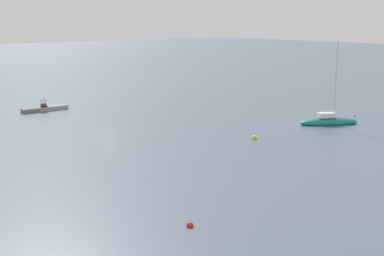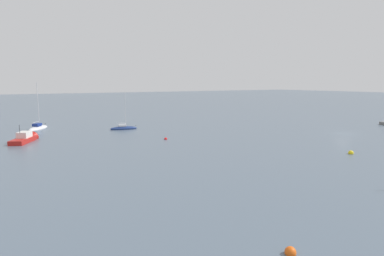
{
  "view_description": "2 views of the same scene",
  "coord_description": "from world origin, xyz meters",
  "px_view_note": "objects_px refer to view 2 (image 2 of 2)",
  "views": [
    {
      "loc": [
        33.35,
        57.24,
        14.19
      ],
      "look_at": [
        0.53,
        17.48,
        3.33
      ],
      "focal_mm": 48.49,
      "sensor_mm": 36.0,
      "label": 1
    },
    {
      "loc": [
        -36.79,
        56.13,
        9.61
      ],
      "look_at": [
        6.12,
        29.36,
        2.51
      ],
      "focal_mm": 30.96,
      "sensor_mm": 36.0,
      "label": 2
    }
  ],
  "objects_px": {
    "sailboat_navy_near": "(124,128)",
    "motorboat_red_near": "(26,139)",
    "sailboat_white_mid": "(38,128)",
    "mooring_buoy_mid": "(351,153)",
    "mooring_buoy_near": "(290,252)",
    "mooring_buoy_far": "(166,139)"
  },
  "relations": [
    {
      "from": "sailboat_white_mid",
      "to": "motorboat_red_near",
      "type": "xyz_separation_m",
      "value": [
        -13.24,
        3.51,
        0.06
      ]
    },
    {
      "from": "mooring_buoy_mid",
      "to": "mooring_buoy_far",
      "type": "height_order",
      "value": "mooring_buoy_mid"
    },
    {
      "from": "mooring_buoy_near",
      "to": "mooring_buoy_far",
      "type": "xyz_separation_m",
      "value": [
        36.81,
        -11.24,
        -0.03
      ]
    },
    {
      "from": "sailboat_white_mid",
      "to": "mooring_buoy_near",
      "type": "height_order",
      "value": "sailboat_white_mid"
    },
    {
      "from": "sailboat_white_mid",
      "to": "motorboat_red_near",
      "type": "distance_m",
      "value": 13.69
    },
    {
      "from": "sailboat_navy_near",
      "to": "mooring_buoy_far",
      "type": "height_order",
      "value": "sailboat_navy_near"
    },
    {
      "from": "sailboat_white_mid",
      "to": "mooring_buoy_mid",
      "type": "xyz_separation_m",
      "value": [
        -46.75,
        -32.53,
        -0.21
      ]
    },
    {
      "from": "sailboat_white_mid",
      "to": "mooring_buoy_mid",
      "type": "bearing_deg",
      "value": -20.9
    },
    {
      "from": "sailboat_navy_near",
      "to": "mooring_buoy_mid",
      "type": "distance_m",
      "value": 42.07
    },
    {
      "from": "sailboat_navy_near",
      "to": "motorboat_red_near",
      "type": "bearing_deg",
      "value": -63.87
    },
    {
      "from": "mooring_buoy_near",
      "to": "mooring_buoy_far",
      "type": "bearing_deg",
      "value": -16.99
    },
    {
      "from": "sailboat_navy_near",
      "to": "mooring_buoy_far",
      "type": "relative_size",
      "value": 15.24
    },
    {
      "from": "mooring_buoy_near",
      "to": "mooring_buoy_far",
      "type": "distance_m",
      "value": 38.49
    },
    {
      "from": "motorboat_red_near",
      "to": "mooring_buoy_far",
      "type": "bearing_deg",
      "value": 0.65
    },
    {
      "from": "mooring_buoy_far",
      "to": "mooring_buoy_mid",
      "type": "bearing_deg",
      "value": -145.37
    },
    {
      "from": "sailboat_navy_near",
      "to": "motorboat_red_near",
      "type": "relative_size",
      "value": 1.13
    },
    {
      "from": "mooring_buoy_mid",
      "to": "mooring_buoy_far",
      "type": "distance_m",
      "value": 28.06
    },
    {
      "from": "motorboat_red_near",
      "to": "mooring_buoy_mid",
      "type": "distance_m",
      "value": 49.21
    },
    {
      "from": "mooring_buoy_near",
      "to": "mooring_buoy_mid",
      "type": "height_order",
      "value": "mooring_buoy_mid"
    },
    {
      "from": "motorboat_red_near",
      "to": "sailboat_white_mid",
      "type": "bearing_deg",
      "value": 103.23
    },
    {
      "from": "motorboat_red_near",
      "to": "mooring_buoy_near",
      "type": "distance_m",
      "value": 48.06
    },
    {
      "from": "sailboat_white_mid",
      "to": "motorboat_red_near",
      "type": "bearing_deg",
      "value": -70.57
    }
  ]
}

